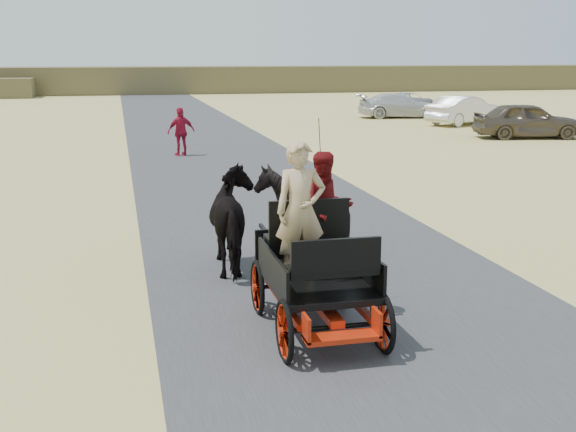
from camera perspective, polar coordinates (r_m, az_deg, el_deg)
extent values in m
plane|color=tan|center=(8.05, 13.02, -14.14)|extent=(140.00, 140.00, 0.00)
cube|color=#38383A|center=(8.04, 13.03, -14.11)|extent=(6.00, 140.00, 0.01)
cube|color=brown|center=(68.52, -10.63, 10.52)|extent=(140.00, 6.00, 2.40)
imported|color=black|center=(12.17, -4.03, -0.33)|extent=(0.91, 2.01, 1.70)
imported|color=black|center=(12.39, 0.99, -0.07)|extent=(1.37, 1.54, 1.70)
imported|color=tan|center=(9.25, 0.99, 0.42)|extent=(0.66, 0.43, 1.80)
imported|color=#660C0F|center=(9.92, 3.01, 0.58)|extent=(0.77, 0.60, 1.58)
imported|color=maroon|center=(26.19, -8.44, 6.61)|extent=(1.08, 0.67, 1.73)
imported|color=brown|center=(33.08, 18.39, 7.19)|extent=(4.79, 2.67, 1.54)
imported|color=silver|center=(38.56, 13.75, 8.12)|extent=(4.69, 3.31, 1.47)
imported|color=silver|center=(42.04, 8.81, 8.62)|extent=(4.93, 2.55, 1.37)
imported|color=#B2B2B7|center=(46.97, 9.42, 8.89)|extent=(4.60, 4.00, 1.18)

